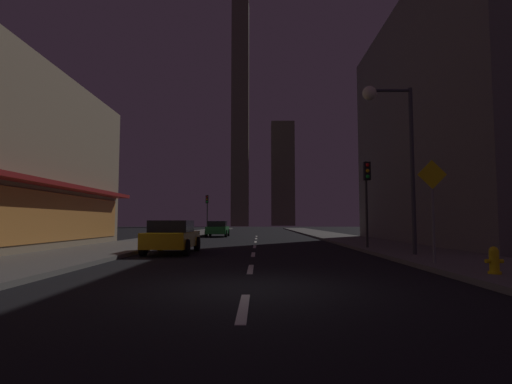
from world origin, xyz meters
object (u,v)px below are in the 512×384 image
fire_hydrant_yellow_near (494,261)px  street_lamp_right (390,128)px  traffic_light_near_right (367,185)px  traffic_light_far_left (207,205)px  pedestrian_crossing_sign (433,201)px  fire_hydrant_far_left (180,234)px  car_parked_near (172,236)px  car_parked_far (218,229)px

fire_hydrant_yellow_near → street_lamp_right: bearing=95.3°
fire_hydrant_yellow_near → traffic_light_near_right: bearing=92.4°
traffic_light_far_left → street_lamp_right: street_lamp_right is taller
fire_hydrant_yellow_near → pedestrian_crossing_sign: 3.01m
street_lamp_right → fire_hydrant_far_left: bearing=125.9°
car_parked_near → traffic_light_far_left: traffic_light_far_left is taller
fire_hydrant_yellow_near → fire_hydrant_far_left: same height
car_parked_near → traffic_light_near_right: 9.56m
car_parked_near → car_parked_far: bearing=90.0°
pedestrian_crossing_sign → traffic_light_far_left: bearing=109.5°
car_parked_near → traffic_light_near_right: (9.10, 1.62, 2.45)m
fire_hydrant_far_left → pedestrian_crossing_sign: 21.96m
car_parked_near → pedestrian_crossing_sign: size_ratio=1.34×
fire_hydrant_yellow_near → street_lamp_right: size_ratio=0.10×
fire_hydrant_yellow_near → traffic_light_far_left: size_ratio=0.16×
pedestrian_crossing_sign → car_parked_far: bearing=110.5°
fire_hydrant_yellow_near → car_parked_near: bearing=140.1°
car_parked_far → street_lamp_right: size_ratio=0.64×
fire_hydrant_yellow_near → traffic_light_near_right: traffic_light_near_right is taller
traffic_light_near_right → traffic_light_far_left: same height
car_parked_far → fire_hydrant_yellow_near: 28.77m
fire_hydrant_yellow_near → street_lamp_right: 7.29m
fire_hydrant_far_left → street_lamp_right: size_ratio=0.10×
fire_hydrant_yellow_near → street_lamp_right: (-0.52, 5.63, 4.61)m
traffic_light_near_right → pedestrian_crossing_sign: traffic_light_near_right is taller
traffic_light_near_right → pedestrian_crossing_sign: (0.10, -7.00, -1.18)m
fire_hydrant_yellow_near → traffic_light_far_left: traffic_light_far_left is taller
pedestrian_crossing_sign → fire_hydrant_far_left: bearing=121.7°
traffic_light_far_left → pedestrian_crossing_sign: 33.32m
car_parked_far → fire_hydrant_far_left: car_parked_far is taller
car_parked_far → pedestrian_crossing_sign: (9.20, -24.59, 1.28)m
car_parked_near → fire_hydrant_yellow_near: 12.38m
traffic_light_near_right → street_lamp_right: 4.36m
fire_hydrant_far_left → street_lamp_right: bearing=-54.1°
fire_hydrant_far_left → traffic_light_far_left: size_ratio=0.16×
traffic_light_far_left → pedestrian_crossing_sign: traffic_light_far_left is taller
fire_hydrant_far_left → pedestrian_crossing_sign: bearing=-58.3°
car_parked_near → fire_hydrant_far_left: bearing=99.8°
car_parked_far → traffic_light_near_right: size_ratio=1.01×
fire_hydrant_far_left → pedestrian_crossing_sign: (11.50, -18.65, 1.56)m
car_parked_far → traffic_light_far_left: traffic_light_far_left is taller
fire_hydrant_far_left → traffic_light_near_right: 16.52m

